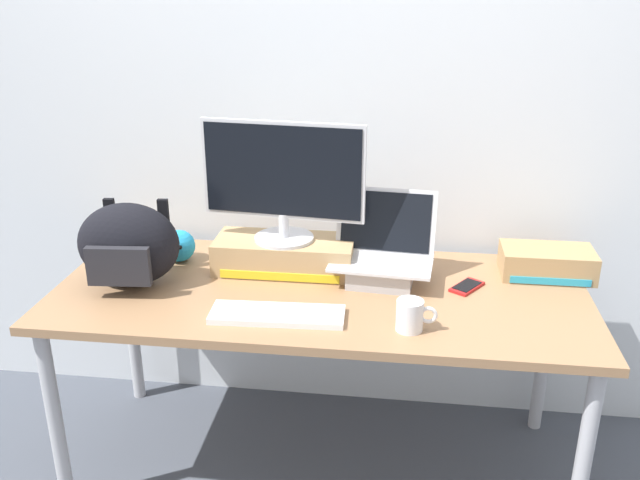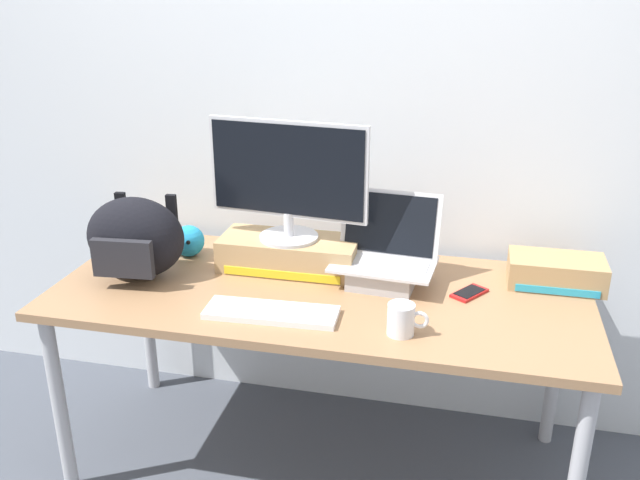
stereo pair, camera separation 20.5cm
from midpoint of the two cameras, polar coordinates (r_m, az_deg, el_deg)
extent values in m
plane|color=#474C56|center=(2.72, 2.27, -18.14)|extent=(20.00, 20.00, 0.00)
cube|color=silver|center=(2.62, 4.77, 11.85)|extent=(7.00, 0.10, 2.60)
cube|color=#99704C|center=(2.33, 2.52, -4.50)|extent=(1.81, 0.78, 0.03)
cylinder|color=#B2B2B7|center=(2.53, -18.85, -13.05)|extent=(0.05, 0.05, 0.70)
cylinder|color=#B2B2B7|center=(3.02, -12.43, -6.34)|extent=(0.05, 0.05, 0.70)
cylinder|color=#B2B2B7|center=(2.81, 21.20, -9.70)|extent=(0.05, 0.05, 0.70)
cube|color=tan|center=(2.46, -0.22, -1.17)|extent=(0.50, 0.22, 0.12)
cube|color=yellow|center=(2.38, -0.82, -3.01)|extent=(0.42, 0.00, 0.03)
cylinder|color=silver|center=(2.44, -0.22, 0.24)|extent=(0.21, 0.21, 0.01)
cylinder|color=silver|center=(2.42, -0.22, 1.30)|extent=(0.04, 0.04, 0.08)
cube|color=silver|center=(2.36, -0.23, 5.90)|extent=(0.58, 0.08, 0.34)
cube|color=black|center=(2.35, -0.32, 5.83)|extent=(0.55, 0.06, 0.32)
cube|color=#ADADB2|center=(2.37, 7.79, -2.96)|extent=(0.24, 0.22, 0.07)
cube|color=silver|center=(2.35, 7.84, -2.08)|extent=(0.37, 0.26, 0.01)
cube|color=#B7B7BC|center=(2.36, 7.93, -1.77)|extent=(0.32, 0.15, 0.00)
cube|color=silver|center=(2.39, 8.36, 1.32)|extent=(0.35, 0.10, 0.23)
cube|color=black|center=(2.38, 8.35, 1.32)|extent=(0.32, 0.08, 0.20)
cube|color=white|center=(2.15, -1.37, -6.17)|extent=(0.43, 0.16, 0.02)
cube|color=silver|center=(2.14, -1.37, -5.90)|extent=(0.40, 0.13, 0.00)
ellipsoid|color=black|center=(2.43, -12.91, 0.16)|extent=(0.36, 0.24, 0.29)
cube|color=#232328|center=(2.34, -13.85, -1.57)|extent=(0.21, 0.05, 0.13)
cube|color=black|center=(2.56, -14.05, 1.52)|extent=(0.04, 0.02, 0.22)
cube|color=black|center=(2.50, -9.96, 1.33)|extent=(0.04, 0.02, 0.22)
cylinder|color=silver|center=(2.05, 9.67, -6.65)|extent=(0.08, 0.08, 0.10)
torus|color=silver|center=(2.05, 11.22, -6.66)|extent=(0.06, 0.01, 0.06)
cube|color=red|center=(2.36, 14.87, -4.38)|extent=(0.13, 0.15, 0.01)
cube|color=black|center=(2.36, 14.88, -4.25)|extent=(0.11, 0.12, 0.00)
sphere|color=#2393CC|center=(2.60, -8.76, -0.11)|extent=(0.12, 0.12, 0.12)
sphere|color=black|center=(2.56, -9.62, -0.17)|extent=(0.02, 0.02, 0.02)
sphere|color=black|center=(2.55, -8.75, -0.25)|extent=(0.02, 0.02, 0.02)
cube|color=#A88456|center=(2.51, 21.44, -2.51)|extent=(0.32, 0.18, 0.10)
cube|color=#2899BC|center=(2.44, 21.60, -4.07)|extent=(0.27, 0.00, 0.02)
camera|label=1|loc=(0.10, -87.40, 1.03)|focal=38.14mm
camera|label=2|loc=(0.10, 92.60, -1.03)|focal=38.14mm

